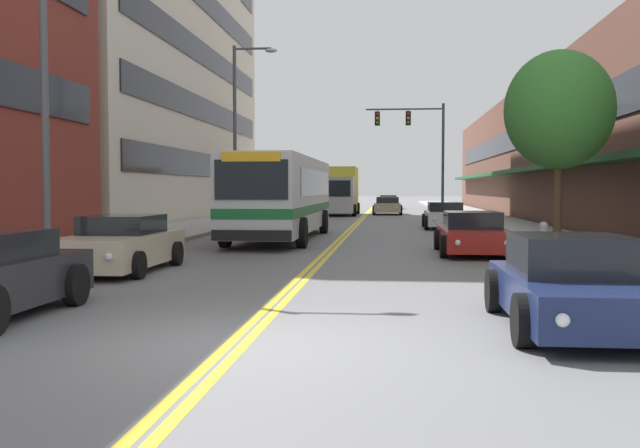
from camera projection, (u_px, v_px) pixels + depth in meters
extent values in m
plane|color=slate|center=(362.00, 218.00, 45.66)|extent=(240.00, 240.00, 0.00)
cube|color=#9E9B96|center=(248.00, 217.00, 46.40)|extent=(3.82, 106.00, 0.15)
cube|color=#9E9B96|center=(480.00, 217.00, 44.90)|extent=(3.82, 106.00, 0.15)
cube|color=yellow|center=(361.00, 218.00, 45.67)|extent=(0.14, 106.00, 0.01)
cube|color=yellow|center=(364.00, 218.00, 45.65)|extent=(0.14, 106.00, 0.01)
cube|color=black|center=(208.00, 165.00, 44.35)|extent=(0.08, 28.50, 1.40)
cube|color=black|center=(207.00, 111.00, 44.18)|extent=(0.08, 28.50, 1.40)
cube|color=black|center=(207.00, 56.00, 44.01)|extent=(0.08, 28.50, 1.40)
cube|color=black|center=(207.00, 1.00, 43.84)|extent=(0.08, 28.50, 1.40)
cube|color=brown|center=(582.00, 153.00, 44.08)|extent=(8.00, 68.00, 8.14)
cube|color=#1E4C28|center=(506.00, 173.00, 44.60)|extent=(1.10, 61.20, 0.24)
cube|color=black|center=(515.00, 138.00, 44.44)|extent=(0.08, 61.20, 1.40)
cube|color=silver|center=(283.00, 194.00, 27.08)|extent=(2.46, 12.08, 2.70)
cube|color=#196B33|center=(283.00, 208.00, 27.11)|extent=(2.48, 12.10, 0.32)
cube|color=black|center=(285.00, 183.00, 27.66)|extent=(2.49, 9.42, 0.97)
cube|color=black|center=(251.00, 180.00, 21.04)|extent=(2.21, 0.04, 1.19)
cube|color=yellow|center=(251.00, 157.00, 21.00)|extent=(1.77, 0.06, 0.28)
cube|color=black|center=(251.00, 236.00, 21.10)|extent=(2.41, 0.08, 0.32)
cylinder|color=black|center=(225.00, 232.00, 23.19)|extent=(0.30, 1.00, 1.00)
cylinder|color=black|center=(302.00, 233.00, 22.94)|extent=(0.30, 1.00, 1.00)
cylinder|color=black|center=(266.00, 221.00, 30.57)|extent=(0.30, 1.00, 1.00)
cylinder|color=black|center=(324.00, 222.00, 30.32)|extent=(0.30, 1.00, 1.00)
cylinder|color=black|center=(75.00, 285.00, 11.73)|extent=(0.22, 0.69, 0.69)
cube|color=red|center=(5.00, 265.00, 12.66)|extent=(0.18, 0.04, 0.10)
cube|color=red|center=(79.00, 266.00, 12.52)|extent=(0.18, 0.04, 0.10)
cube|color=#38383D|center=(287.00, 211.00, 42.87)|extent=(1.74, 4.38, 0.67)
cube|color=black|center=(288.00, 202.00, 43.02)|extent=(1.50, 1.93, 0.44)
cylinder|color=black|center=(269.00, 215.00, 41.63)|extent=(0.22, 0.69, 0.69)
cylinder|color=black|center=(299.00, 215.00, 41.45)|extent=(0.22, 0.69, 0.69)
cylinder|color=black|center=(276.00, 214.00, 44.32)|extent=(0.22, 0.69, 0.69)
cylinder|color=black|center=(305.00, 214.00, 44.14)|extent=(0.22, 0.69, 0.69)
sphere|color=silver|center=(271.00, 212.00, 40.74)|extent=(0.16, 0.16, 0.16)
sphere|color=silver|center=(292.00, 212.00, 40.62)|extent=(0.16, 0.16, 0.16)
cube|color=red|center=(283.00, 210.00, 45.12)|extent=(0.18, 0.04, 0.10)
cube|color=red|center=(302.00, 210.00, 44.99)|extent=(0.18, 0.04, 0.10)
cube|color=beige|center=(120.00, 249.00, 16.55)|extent=(1.77, 4.37, 0.71)
cube|color=black|center=(123.00, 224.00, 16.70)|extent=(1.52, 1.92, 0.43)
cylinder|color=black|center=(56.00, 264.00, 15.31)|extent=(0.22, 0.60, 0.60)
cylinder|color=black|center=(138.00, 265.00, 15.12)|extent=(0.22, 0.60, 0.60)
cylinder|color=black|center=(106.00, 253.00, 18.00)|extent=(0.22, 0.60, 0.60)
cylinder|color=black|center=(176.00, 253.00, 17.82)|extent=(0.22, 0.60, 0.60)
sphere|color=silver|center=(50.00, 256.00, 14.42)|extent=(0.16, 0.16, 0.16)
sphere|color=silver|center=(108.00, 257.00, 14.30)|extent=(0.16, 0.16, 0.16)
cube|color=red|center=(129.00, 240.00, 18.79)|extent=(0.18, 0.04, 0.10)
cube|color=red|center=(176.00, 241.00, 18.66)|extent=(0.18, 0.04, 0.10)
cube|color=#19234C|center=(573.00, 296.00, 9.79)|extent=(1.73, 4.03, 0.55)
cube|color=black|center=(571.00, 255.00, 9.93)|extent=(1.49, 1.77, 0.55)
cylinder|color=black|center=(523.00, 320.00, 8.65)|extent=(0.22, 0.67, 0.67)
cylinder|color=black|center=(494.00, 291.00, 11.13)|extent=(0.22, 0.67, 0.67)
cylinder|color=black|center=(611.00, 292.00, 10.95)|extent=(0.22, 0.67, 0.67)
sphere|color=silver|center=(563.00, 320.00, 7.83)|extent=(0.16, 0.16, 0.16)
cube|color=red|center=(504.00, 275.00, 11.87)|extent=(0.18, 0.04, 0.10)
cube|color=red|center=(581.00, 276.00, 11.74)|extent=(0.18, 0.04, 0.10)
cube|color=maroon|center=(473.00, 238.00, 20.98)|extent=(1.81, 4.53, 0.58)
cube|color=black|center=(472.00, 220.00, 21.14)|extent=(1.56, 1.99, 0.48)
cylinder|color=black|center=(444.00, 247.00, 19.69)|extent=(0.22, 0.64, 0.64)
cylinder|color=black|center=(513.00, 247.00, 19.50)|extent=(0.22, 0.64, 0.64)
cylinder|color=black|center=(438.00, 239.00, 22.48)|extent=(0.22, 0.64, 0.64)
cylinder|color=black|center=(498.00, 240.00, 22.29)|extent=(0.22, 0.64, 0.64)
sphere|color=silver|center=(458.00, 243.00, 18.78)|extent=(0.16, 0.16, 0.16)
sphere|color=silver|center=(507.00, 243.00, 18.65)|extent=(0.16, 0.16, 0.16)
cube|color=red|center=(445.00, 232.00, 23.31)|extent=(0.18, 0.04, 0.10)
cube|color=red|center=(485.00, 232.00, 23.17)|extent=(0.18, 0.04, 0.10)
cube|color=white|center=(445.00, 218.00, 34.13)|extent=(1.81, 4.40, 0.63)
cube|color=black|center=(445.00, 207.00, 34.27)|extent=(1.56, 1.94, 0.45)
cylinder|color=black|center=(427.00, 223.00, 32.87)|extent=(0.22, 0.66, 0.66)
cylinder|color=black|center=(468.00, 223.00, 32.68)|extent=(0.22, 0.66, 0.66)
cylinder|color=black|center=(424.00, 220.00, 35.59)|extent=(0.22, 0.66, 0.66)
cylinder|color=black|center=(462.00, 220.00, 35.40)|extent=(0.22, 0.66, 0.66)
sphere|color=silver|center=(434.00, 219.00, 31.98)|extent=(0.16, 0.16, 0.16)
sphere|color=silver|center=(463.00, 220.00, 31.85)|extent=(0.16, 0.16, 0.16)
cube|color=red|center=(429.00, 216.00, 36.39)|extent=(0.18, 0.04, 0.10)
cube|color=red|center=(455.00, 216.00, 36.26)|extent=(0.18, 0.04, 0.10)
cube|color=#BCAD89|center=(388.00, 207.00, 52.17)|extent=(1.87, 4.41, 0.66)
cube|color=black|center=(388.00, 200.00, 52.31)|extent=(1.61, 1.94, 0.44)
cylinder|color=black|center=(374.00, 210.00, 50.91)|extent=(0.22, 0.67, 0.67)
cylinder|color=black|center=(401.00, 210.00, 50.72)|extent=(0.22, 0.67, 0.67)
cylinder|color=black|center=(375.00, 209.00, 53.63)|extent=(0.22, 0.67, 0.67)
cylinder|color=black|center=(400.00, 209.00, 53.44)|extent=(0.22, 0.67, 0.67)
sphere|color=silver|center=(378.00, 208.00, 50.02)|extent=(0.16, 0.16, 0.16)
sphere|color=silver|center=(397.00, 208.00, 49.89)|extent=(0.16, 0.16, 0.16)
cube|color=red|center=(379.00, 206.00, 54.43)|extent=(0.18, 0.04, 0.10)
cube|color=red|center=(397.00, 206.00, 54.29)|extent=(0.18, 0.04, 0.10)
cube|color=black|center=(388.00, 204.00, 66.18)|extent=(1.75, 4.03, 0.62)
cube|color=black|center=(388.00, 198.00, 66.31)|extent=(1.51, 1.77, 0.47)
cylinder|color=black|center=(378.00, 206.00, 65.04)|extent=(0.22, 0.62, 0.62)
cylinder|color=black|center=(398.00, 206.00, 64.86)|extent=(0.22, 0.62, 0.62)
cylinder|color=black|center=(379.00, 205.00, 67.52)|extent=(0.22, 0.62, 0.62)
cylinder|color=black|center=(398.00, 205.00, 67.34)|extent=(0.22, 0.62, 0.62)
sphere|color=silver|center=(381.00, 204.00, 64.22)|extent=(0.16, 0.16, 0.16)
sphere|color=silver|center=(395.00, 204.00, 64.10)|extent=(0.16, 0.16, 0.16)
cube|color=red|center=(382.00, 203.00, 68.25)|extent=(0.18, 0.04, 0.10)
cube|color=red|center=(395.00, 203.00, 68.13)|extent=(0.18, 0.04, 0.10)
cube|color=#B7B7BC|center=(337.00, 195.00, 48.26)|extent=(2.35, 2.06, 2.43)
cube|color=black|center=(335.00, 188.00, 47.20)|extent=(2.00, 0.04, 1.07)
cube|color=yellow|center=(340.00, 189.00, 51.65)|extent=(2.40, 4.80, 3.18)
cylinder|color=black|center=(319.00, 210.00, 48.44)|extent=(0.28, 0.84, 0.84)
cylinder|color=black|center=(354.00, 210.00, 48.19)|extent=(0.28, 0.84, 0.84)
cylinder|color=black|center=(326.00, 208.00, 53.28)|extent=(0.28, 0.84, 0.84)
cylinder|color=black|center=(358.00, 208.00, 53.03)|extent=(0.28, 0.84, 0.84)
cylinder|color=#47474C|center=(443.00, 161.00, 46.54)|extent=(0.18, 0.18, 7.45)
cylinder|color=#47474C|center=(404.00, 109.00, 46.62)|extent=(5.05, 0.11, 0.11)
cube|color=black|center=(408.00, 118.00, 46.63)|extent=(0.34, 0.26, 0.92)
sphere|color=red|center=(408.00, 114.00, 46.46)|extent=(0.18, 0.18, 0.18)
sphere|color=yellow|center=(408.00, 118.00, 46.47)|extent=(0.18, 0.18, 0.18)
sphere|color=green|center=(408.00, 122.00, 46.48)|extent=(0.18, 0.18, 0.18)
cylinder|color=black|center=(408.00, 110.00, 46.60)|extent=(0.02, 0.02, 0.14)
cube|color=black|center=(377.00, 119.00, 46.83)|extent=(0.34, 0.26, 0.92)
sphere|color=red|center=(377.00, 114.00, 46.66)|extent=(0.18, 0.18, 0.18)
sphere|color=yellow|center=(377.00, 118.00, 46.67)|extent=(0.18, 0.18, 0.18)
sphere|color=green|center=(377.00, 123.00, 46.69)|extent=(0.18, 0.18, 0.18)
cylinder|color=black|center=(377.00, 110.00, 46.81)|extent=(0.02, 0.02, 0.14)
cylinder|color=#47474C|center=(45.00, 92.00, 14.81)|extent=(0.16, 0.16, 7.85)
cylinder|color=#47474C|center=(235.00, 138.00, 32.70)|extent=(0.16, 0.16, 8.43)
cylinder|color=#47474C|center=(253.00, 49.00, 32.41)|extent=(1.70, 0.10, 0.10)
ellipsoid|color=#B2B2B7|center=(271.00, 50.00, 32.33)|extent=(0.56, 0.28, 0.20)
cylinder|color=brown|center=(557.00, 203.00, 20.80)|extent=(0.25, 0.25, 2.73)
ellipsoid|color=#387F33|center=(559.00, 110.00, 20.66)|extent=(3.13, 3.13, 3.45)
cylinder|color=#B7B7BC|center=(543.00, 241.00, 19.07)|extent=(0.25, 0.25, 0.72)
sphere|color=#B7B7BC|center=(544.00, 226.00, 19.05)|extent=(0.22, 0.22, 0.22)
cylinder|color=#B7B7BC|center=(537.00, 238.00, 19.08)|extent=(0.08, 0.11, 0.11)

